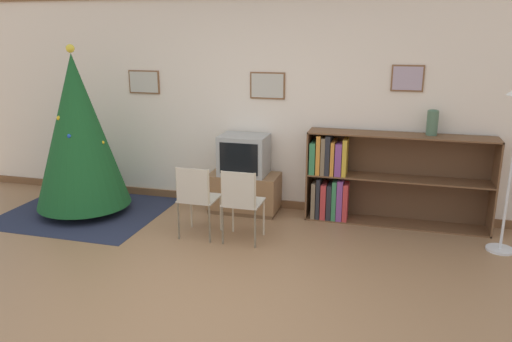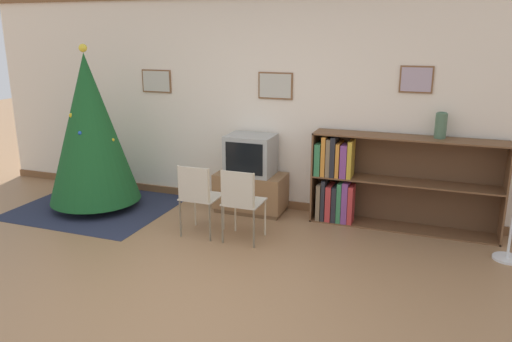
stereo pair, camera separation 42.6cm
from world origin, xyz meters
name	(u,v)px [view 2 (the right image)]	position (x,y,z in m)	size (l,w,h in m)	color
ground_plane	(179,302)	(0.00, 0.00, 0.00)	(24.00, 24.00, 0.00)	#936B47
wall_back	(276,103)	(0.00, 2.60, 1.35)	(8.48, 0.11, 2.70)	silver
area_rug	(97,207)	(-2.16, 1.74, 0.00)	(1.91, 1.68, 0.01)	#23283D
christmas_tree	(90,129)	(-2.16, 1.74, 1.03)	(1.14, 1.14, 2.06)	maroon
tv_console	(251,192)	(-0.23, 2.30, 0.25)	(0.87, 0.46, 0.49)	brown
television	(251,155)	(-0.23, 2.30, 0.74)	(0.58, 0.45, 0.49)	#9E9E99
folding_chair_left	(198,195)	(-0.48, 1.35, 0.47)	(0.40, 0.40, 0.82)	#BCB29E
folding_chair_right	(241,201)	(0.03, 1.35, 0.47)	(0.40, 0.40, 0.82)	#BCB29E
bookshelf	(369,181)	(1.23, 2.37, 0.53)	(2.10, 0.36, 1.08)	brown
vase	(441,125)	(1.95, 2.42, 1.23)	(0.13, 0.13, 0.29)	#47664C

